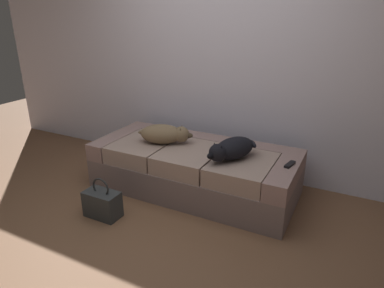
# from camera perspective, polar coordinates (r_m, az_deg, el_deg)

# --- Properties ---
(ground_plane) EXTENTS (10.00, 10.00, 0.00)m
(ground_plane) POSITION_cam_1_polar(r_m,az_deg,el_deg) (2.83, -9.57, -16.53)
(ground_plane) COLOR brown
(back_wall) EXTENTS (6.40, 0.10, 2.80)m
(back_wall) POSITION_cam_1_polar(r_m,az_deg,el_deg) (3.74, 5.09, 16.22)
(back_wall) COLOR silver
(back_wall) RESTS_ON ground
(couch) EXTENTS (2.03, 0.89, 0.47)m
(couch) POSITION_cam_1_polar(r_m,az_deg,el_deg) (3.47, 0.39, -4.16)
(couch) COLOR slate
(couch) RESTS_ON ground
(dog_tan) EXTENTS (0.55, 0.37, 0.20)m
(dog_tan) POSITION_cam_1_polar(r_m,az_deg,el_deg) (3.45, -4.56, 1.69)
(dog_tan) COLOR #7B6448
(dog_tan) RESTS_ON couch
(dog_dark) EXTENTS (0.40, 0.54, 0.19)m
(dog_dark) POSITION_cam_1_polar(r_m,az_deg,el_deg) (3.09, 6.64, -0.80)
(dog_dark) COLOR black
(dog_dark) RESTS_ON couch
(tv_remote) EXTENTS (0.07, 0.16, 0.02)m
(tv_remote) POSITION_cam_1_polar(r_m,az_deg,el_deg) (3.09, 16.06, -3.29)
(tv_remote) COLOR black
(tv_remote) RESTS_ON couch
(handbag) EXTENTS (0.32, 0.18, 0.38)m
(handbag) POSITION_cam_1_polar(r_m,az_deg,el_deg) (3.18, -14.78, -9.63)
(handbag) COLOR #303537
(handbag) RESTS_ON ground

